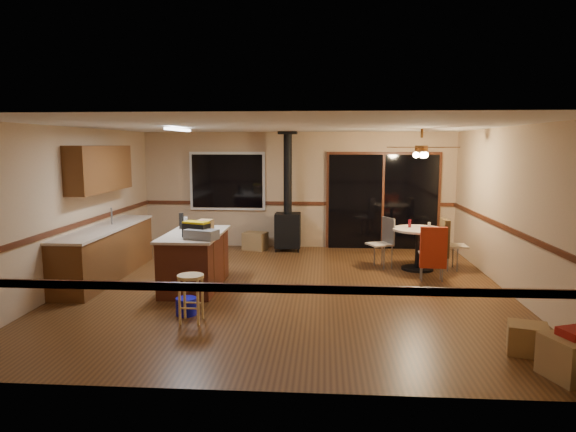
# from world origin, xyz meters

# --- Properties ---
(floor) EXTENTS (7.00, 7.00, 0.00)m
(floor) POSITION_xyz_m (0.00, 0.00, 0.00)
(floor) COLOR #4E2E15
(floor) RESTS_ON ground
(ceiling) EXTENTS (7.00, 7.00, 0.00)m
(ceiling) POSITION_xyz_m (0.00, 0.00, 2.60)
(ceiling) COLOR silver
(ceiling) RESTS_ON ground
(wall_back) EXTENTS (7.00, 0.00, 7.00)m
(wall_back) POSITION_xyz_m (0.00, 3.50, 1.30)
(wall_back) COLOR tan
(wall_back) RESTS_ON ground
(wall_front) EXTENTS (7.00, 0.00, 7.00)m
(wall_front) POSITION_xyz_m (0.00, -3.50, 1.30)
(wall_front) COLOR tan
(wall_front) RESTS_ON ground
(wall_left) EXTENTS (0.00, 7.00, 7.00)m
(wall_left) POSITION_xyz_m (-3.50, 0.00, 1.30)
(wall_left) COLOR tan
(wall_left) RESTS_ON ground
(wall_right) EXTENTS (0.00, 7.00, 7.00)m
(wall_right) POSITION_xyz_m (3.50, 0.00, 1.30)
(wall_right) COLOR tan
(wall_right) RESTS_ON ground
(chair_rail) EXTENTS (7.00, 7.00, 0.08)m
(chair_rail) POSITION_xyz_m (0.00, 0.00, 1.00)
(chair_rail) COLOR #482112
(chair_rail) RESTS_ON ground
(window) EXTENTS (1.72, 0.10, 1.32)m
(window) POSITION_xyz_m (-1.60, 3.45, 1.50)
(window) COLOR black
(window) RESTS_ON ground
(sliding_door) EXTENTS (2.52, 0.10, 2.10)m
(sliding_door) POSITION_xyz_m (1.90, 3.45, 1.05)
(sliding_door) COLOR black
(sliding_door) RESTS_ON ground
(lower_cabinets) EXTENTS (0.60, 3.00, 0.86)m
(lower_cabinets) POSITION_xyz_m (-3.20, 0.50, 0.43)
(lower_cabinets) COLOR #5B3317
(lower_cabinets) RESTS_ON ground
(countertop) EXTENTS (0.64, 3.04, 0.04)m
(countertop) POSITION_xyz_m (-3.20, 0.50, 0.88)
(countertop) COLOR beige
(countertop) RESTS_ON lower_cabinets
(upper_cabinets) EXTENTS (0.35, 2.00, 0.80)m
(upper_cabinets) POSITION_xyz_m (-3.33, 0.70, 1.90)
(upper_cabinets) COLOR #5B3317
(upper_cabinets) RESTS_ON ground
(kitchen_island) EXTENTS (0.88, 1.68, 0.90)m
(kitchen_island) POSITION_xyz_m (-1.50, 0.00, 0.45)
(kitchen_island) COLOR #491F12
(kitchen_island) RESTS_ON ground
(wood_stove) EXTENTS (0.55, 0.50, 2.52)m
(wood_stove) POSITION_xyz_m (-0.20, 3.05, 0.73)
(wood_stove) COLOR black
(wood_stove) RESTS_ON ground
(ceiling_fan) EXTENTS (0.24, 0.24, 0.55)m
(ceiling_fan) POSITION_xyz_m (2.34, 1.48, 2.21)
(ceiling_fan) COLOR brown
(ceiling_fan) RESTS_ON ceiling
(fluorescent_strip) EXTENTS (0.10, 1.20, 0.04)m
(fluorescent_strip) POSITION_xyz_m (-1.80, 0.30, 2.56)
(fluorescent_strip) COLOR white
(fluorescent_strip) RESTS_ON ceiling
(toolbox_grey) EXTENTS (0.54, 0.40, 0.15)m
(toolbox_grey) POSITION_xyz_m (-1.25, -0.55, 0.97)
(toolbox_grey) COLOR slate
(toolbox_grey) RESTS_ON kitchen_island
(toolbox_black) EXTENTS (0.44, 0.33, 0.22)m
(toolbox_black) POSITION_xyz_m (-1.36, -0.39, 1.01)
(toolbox_black) COLOR black
(toolbox_black) RESTS_ON kitchen_island
(toolbox_yellow_lid) EXTENTS (0.43, 0.32, 0.03)m
(toolbox_yellow_lid) POSITION_xyz_m (-1.36, -0.39, 1.13)
(toolbox_yellow_lid) COLOR gold
(toolbox_yellow_lid) RESTS_ON toolbox_black
(box_on_island) EXTENTS (0.27, 0.33, 0.20)m
(box_on_island) POSITION_xyz_m (-1.35, 0.11, 1.00)
(box_on_island) COLOR olive
(box_on_island) RESTS_ON kitchen_island
(bottle_dark) EXTENTS (0.09, 0.09, 0.27)m
(bottle_dark) POSITION_xyz_m (-1.82, 0.40, 1.04)
(bottle_dark) COLOR black
(bottle_dark) RESTS_ON kitchen_island
(bottle_pink) EXTENTS (0.08, 0.08, 0.23)m
(bottle_pink) POSITION_xyz_m (-1.33, -0.17, 1.02)
(bottle_pink) COLOR #D84C8C
(bottle_pink) RESTS_ON kitchen_island
(bottle_white) EXTENTS (0.08, 0.08, 0.20)m
(bottle_white) POSITION_xyz_m (-1.75, 0.41, 1.00)
(bottle_white) COLOR white
(bottle_white) RESTS_ON kitchen_island
(bar_stool) EXTENTS (0.41, 0.41, 0.63)m
(bar_stool) POSITION_xyz_m (-1.14, -1.64, 0.32)
(bar_stool) COLOR tan
(bar_stool) RESTS_ON floor
(blue_bucket) EXTENTS (0.37, 0.37, 0.24)m
(blue_bucket) POSITION_xyz_m (-1.28, -1.37, 0.12)
(blue_bucket) COLOR #0D0EB6
(blue_bucket) RESTS_ON floor
(dining_table) EXTENTS (0.95, 0.95, 0.78)m
(dining_table) POSITION_xyz_m (2.34, 1.48, 0.53)
(dining_table) COLOR black
(dining_table) RESTS_ON ground
(glass_red) EXTENTS (0.07, 0.07, 0.15)m
(glass_red) POSITION_xyz_m (2.19, 1.58, 0.85)
(glass_red) COLOR #590C14
(glass_red) RESTS_ON dining_table
(glass_cream) EXTENTS (0.06, 0.06, 0.12)m
(glass_cream) POSITION_xyz_m (2.52, 1.43, 0.84)
(glass_cream) COLOR beige
(glass_cream) RESTS_ON dining_table
(chair_left) EXTENTS (0.54, 0.54, 0.51)m
(chair_left) POSITION_xyz_m (1.74, 1.62, 0.59)
(chair_left) COLOR tan
(chair_left) RESTS_ON ground
(chair_near) EXTENTS (0.44, 0.48, 0.70)m
(chair_near) POSITION_xyz_m (2.43, 0.59, 0.60)
(chair_near) COLOR tan
(chair_near) RESTS_ON ground
(chair_right) EXTENTS (0.46, 0.44, 0.70)m
(chair_right) POSITION_xyz_m (2.86, 1.53, 0.60)
(chair_right) COLOR tan
(chair_right) RESTS_ON ground
(box_under_window) EXTENTS (0.58, 0.52, 0.39)m
(box_under_window) POSITION_xyz_m (-0.93, 3.10, 0.19)
(box_under_window) COLOR olive
(box_under_window) RESTS_ON floor
(box_corner_a) EXTENTS (0.68, 0.63, 0.42)m
(box_corner_a) POSITION_xyz_m (3.10, -2.98, 0.21)
(box_corner_a) COLOR olive
(box_corner_a) RESTS_ON floor
(box_corner_b) EXTENTS (0.50, 0.46, 0.33)m
(box_corner_b) POSITION_xyz_m (2.87, -2.40, 0.17)
(box_corner_b) COLOR olive
(box_corner_b) RESTS_ON floor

